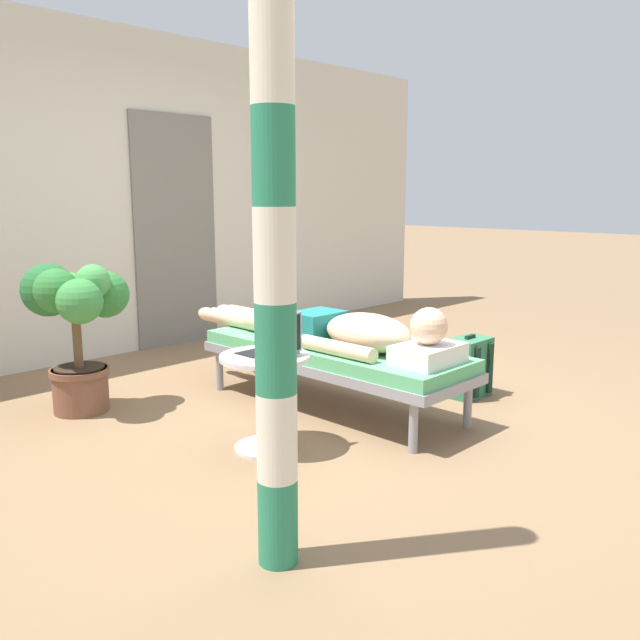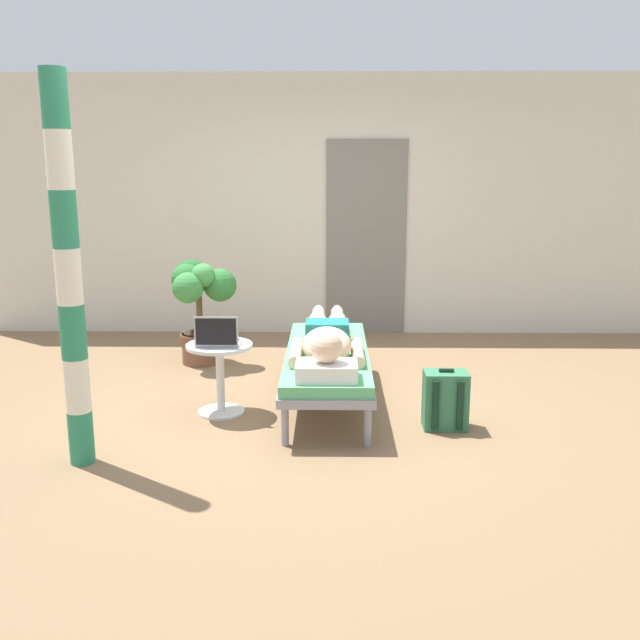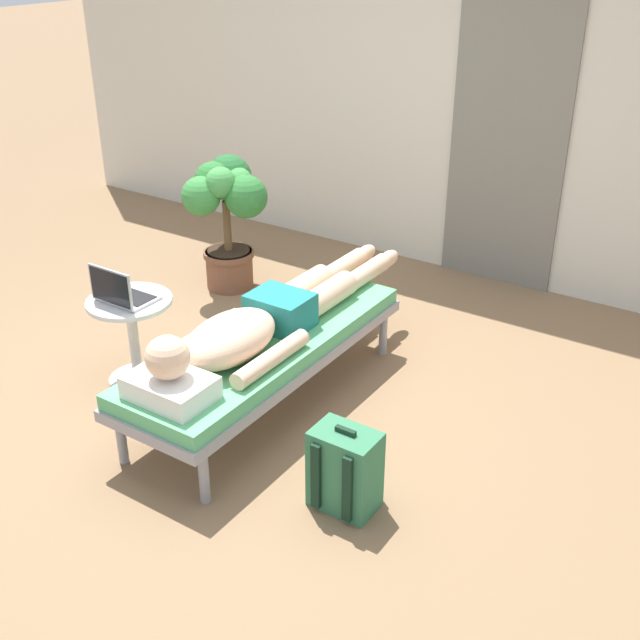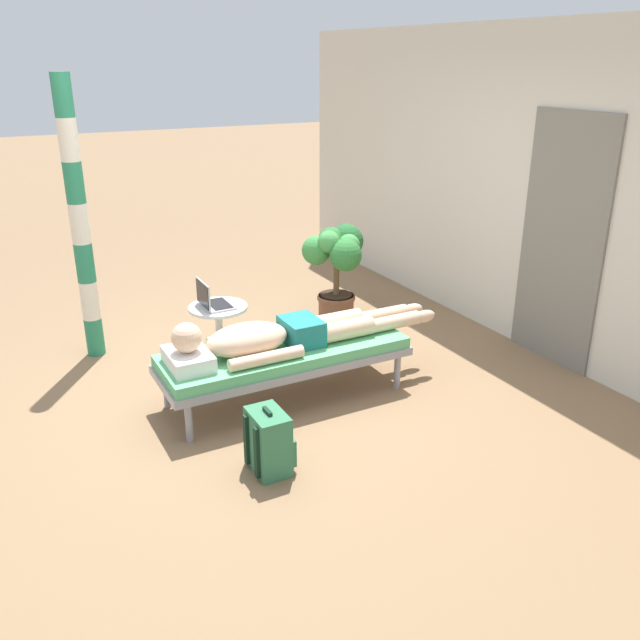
# 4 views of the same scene
# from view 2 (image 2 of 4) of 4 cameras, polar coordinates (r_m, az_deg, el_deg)

# --- Properties ---
(ground_plane) EXTENTS (40.00, 40.00, 0.00)m
(ground_plane) POSITION_cam_2_polar(r_m,az_deg,el_deg) (5.31, -0.92, -7.15)
(ground_plane) COLOR #846647
(house_wall_back) EXTENTS (7.60, 0.20, 2.70)m
(house_wall_back) POSITION_cam_2_polar(r_m,az_deg,el_deg) (7.53, 0.70, 9.22)
(house_wall_back) COLOR beige
(house_wall_back) RESTS_ON ground
(house_door_panel) EXTENTS (0.84, 0.03, 2.04)m
(house_door_panel) POSITION_cam_2_polar(r_m,az_deg,el_deg) (7.46, 3.77, 6.61)
(house_door_panel) COLOR slate
(house_door_panel) RESTS_ON ground
(lounge_chair) EXTENTS (0.64, 1.87, 0.42)m
(lounge_chair) POSITION_cam_2_polar(r_m,az_deg,el_deg) (5.31, 0.58, -3.23)
(lounge_chair) COLOR gray
(lounge_chair) RESTS_ON ground
(person_reclining) EXTENTS (0.53, 2.17, 0.32)m
(person_reclining) POSITION_cam_2_polar(r_m,az_deg,el_deg) (5.22, 0.58, -1.57)
(person_reclining) COLOR white
(person_reclining) RESTS_ON lounge_chair
(side_table) EXTENTS (0.48, 0.48, 0.52)m
(side_table) POSITION_cam_2_polar(r_m,az_deg,el_deg) (5.15, -8.14, -3.75)
(side_table) COLOR silver
(side_table) RESTS_ON ground
(laptop) EXTENTS (0.31, 0.24, 0.23)m
(laptop) POSITION_cam_2_polar(r_m,az_deg,el_deg) (5.04, -8.30, -1.45)
(laptop) COLOR #A5A8AD
(laptop) RESTS_ON side_table
(backpack) EXTENTS (0.30, 0.26, 0.42)m
(backpack) POSITION_cam_2_polar(r_m,az_deg,el_deg) (4.95, 10.13, -6.44)
(backpack) COLOR #33724C
(backpack) RESTS_ON ground
(potted_plant) EXTENTS (0.60, 0.64, 0.94)m
(potted_plant) POSITION_cam_2_polar(r_m,az_deg,el_deg) (6.44, -9.83, 1.86)
(potted_plant) COLOR brown
(potted_plant) RESTS_ON ground
(porch_post) EXTENTS (0.15, 0.15, 2.31)m
(porch_post) POSITION_cam_2_polar(r_m,az_deg,el_deg) (4.33, -19.76, 3.35)
(porch_post) COLOR #267F59
(porch_post) RESTS_ON ground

